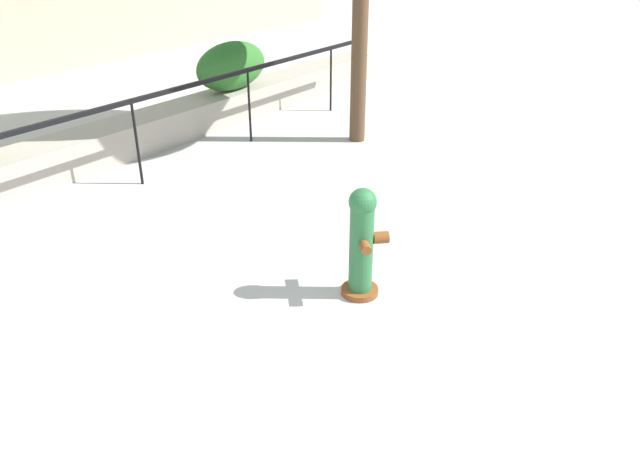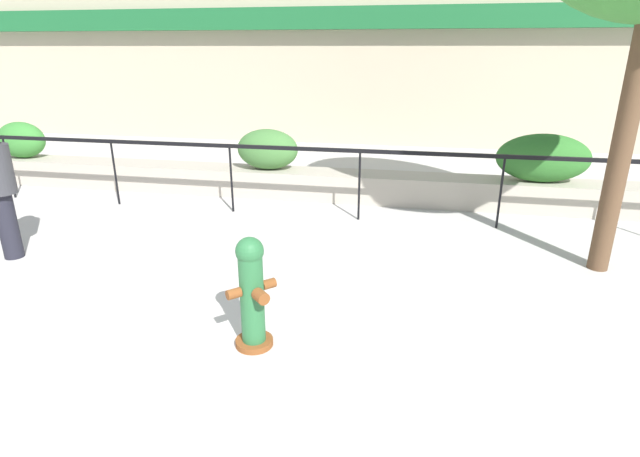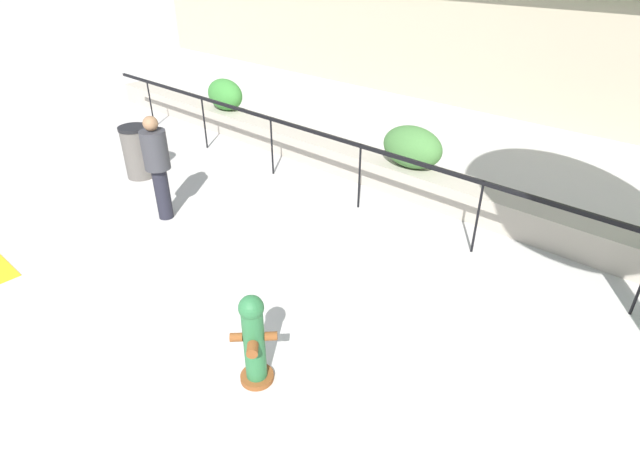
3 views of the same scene
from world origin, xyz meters
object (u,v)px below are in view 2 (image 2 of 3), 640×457
hedge_bush_2 (543,158)px  fire_hydrant (252,292)px  hedge_bush_1 (268,149)px  hedge_bush_0 (21,140)px

hedge_bush_2 → fire_hydrant: hedge_bush_2 is taller
hedge_bush_1 → hedge_bush_2: bearing=0.0°
hedge_bush_1 → fire_hydrant: bearing=-74.7°
hedge_bush_0 → hedge_bush_2: bearing=0.0°
hedge_bush_0 → hedge_bush_1: size_ratio=0.88×
hedge_bush_0 → fire_hydrant: 8.19m
fire_hydrant → hedge_bush_2: bearing=55.1°
hedge_bush_1 → hedge_bush_2: (4.76, 0.00, 0.03)m
hedge_bush_2 → fire_hydrant: 5.99m
hedge_bush_1 → fire_hydrant: size_ratio=1.05×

